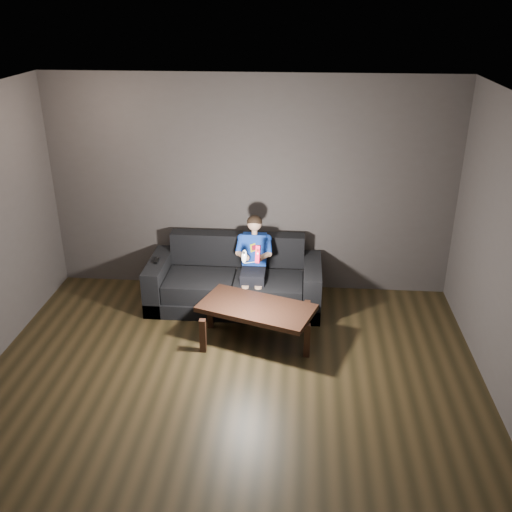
{
  "coord_description": "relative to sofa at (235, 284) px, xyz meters",
  "views": [
    {
      "loc": [
        0.63,
        -4.19,
        3.46
      ],
      "look_at": [
        0.15,
        1.55,
        0.85
      ],
      "focal_mm": 40.0,
      "sensor_mm": 36.0,
      "label": 1
    }
  ],
  "objects": [
    {
      "name": "wii_remote_red",
      "position": [
        0.32,
        -0.46,
        0.62
      ],
      "size": [
        0.06,
        0.08,
        0.2
      ],
      "color": "red",
      "rests_on": "child"
    },
    {
      "name": "coffee_table",
      "position": [
        0.33,
        -0.83,
        0.12
      ],
      "size": [
        1.34,
        0.97,
        0.44
      ],
      "color": "black",
      "rests_on": "floor"
    },
    {
      "name": "ceiling",
      "position": [
        0.14,
        -1.99,
        2.44
      ],
      "size": [
        5.0,
        5.0,
        0.02
      ],
      "primitive_type": "cube",
      "color": "silver",
      "rests_on": "back_wall"
    },
    {
      "name": "child",
      "position": [
        0.24,
        -0.06,
        0.42
      ],
      "size": [
        0.43,
        0.52,
        1.05
      ],
      "color": "black",
      "rests_on": "sofa"
    },
    {
      "name": "back_wall",
      "position": [
        0.14,
        0.51,
        1.09
      ],
      "size": [
        5.0,
        0.04,
        2.7
      ],
      "primitive_type": "cube",
      "color": "#3C3534",
      "rests_on": "ground"
    },
    {
      "name": "wii_remote_black",
      "position": [
        -0.94,
        -0.08,
        0.32
      ],
      "size": [
        0.04,
        0.15,
        0.03
      ],
      "color": "black",
      "rests_on": "sofa"
    },
    {
      "name": "floor",
      "position": [
        0.14,
        -1.99,
        -0.26
      ],
      "size": [
        5.0,
        5.0,
        0.0
      ],
      "primitive_type": "plane",
      "color": "black",
      "rests_on": "ground"
    },
    {
      "name": "sofa",
      "position": [
        0.0,
        0.0,
        0.0
      ],
      "size": [
        2.08,
        0.9,
        0.8
      ],
      "color": "black",
      "rests_on": "floor"
    },
    {
      "name": "nunchuk_white",
      "position": [
        0.17,
        -0.46,
        0.59
      ],
      "size": [
        0.08,
        0.1,
        0.16
      ],
      "color": "silver",
      "rests_on": "child"
    }
  ]
}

